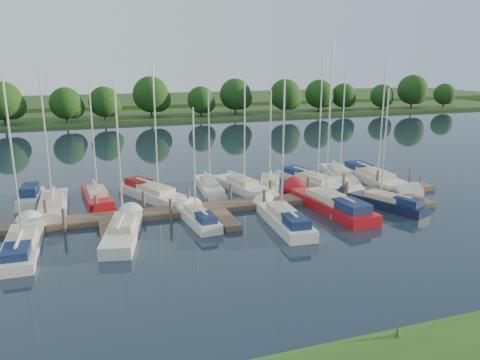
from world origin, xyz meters
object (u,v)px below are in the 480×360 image
object	(u,v)px
dock	(217,210)
sailboat_s_2	(197,218)
sailboat_n_5	(209,187)
motorboat	(30,198)

from	to	relation	value
dock	sailboat_s_2	bearing A→B (deg)	-138.08
dock	sailboat_n_5	distance (m)	6.33
dock	sailboat_n_5	bearing A→B (deg)	79.91
motorboat	sailboat_s_2	xyz separation A→B (m)	(11.68, -9.17, -0.03)
motorboat	sailboat_n_5	distance (m)	14.75
dock	sailboat_n_5	world-z (taller)	sailboat_n_5
sailboat_s_2	dock	bearing A→B (deg)	35.87
dock	sailboat_n_5	xyz separation A→B (m)	(1.11, 6.23, 0.07)
sailboat_n_5	motorboat	bearing A→B (deg)	-0.53
dock	sailboat_s_2	world-z (taller)	sailboat_s_2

